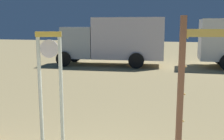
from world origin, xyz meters
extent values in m
cylinder|color=white|center=(-1.17, 2.02, 1.10)|extent=(0.07, 0.07, 2.21)
cylinder|color=white|center=(-0.80, 2.15, 1.10)|extent=(0.07, 0.07, 2.21)
cube|color=yellow|center=(-0.99, 2.08, 2.26)|extent=(0.48, 0.23, 0.10)
cylinder|color=white|center=(-1.00, 2.11, 1.99)|extent=(0.34, 0.15, 0.34)
cube|color=black|center=(-1.00, 2.13, 1.99)|extent=(0.03, 0.02, 0.08)
cube|color=black|center=(-1.00, 2.13, 1.99)|extent=(0.06, 0.03, 0.13)
cube|color=#9E6447|center=(1.44, 2.46, 1.30)|extent=(0.12, 0.12, 2.59)
cube|color=#FFD25A|center=(1.89, 2.56, 2.29)|extent=(0.81, 0.23, 0.14)
sphere|color=#FFED8A|center=(1.52, 2.48, 0.65)|extent=(0.04, 0.04, 0.04)
sphere|color=#FFDD83|center=(1.52, 2.48, 1.17)|extent=(0.04, 0.04, 0.04)
sphere|color=#FFE498|center=(1.52, 2.48, 1.69)|extent=(0.04, 0.04, 0.04)
sphere|color=#EFF098|center=(1.52, 2.48, 2.20)|extent=(0.04, 0.04, 0.04)
cylinder|color=black|center=(4.06, 15.32, 0.45)|extent=(0.90, 0.26, 0.90)
cube|color=silver|center=(-1.58, 13.47, 1.68)|extent=(4.39, 2.44, 2.47)
cube|color=#ABB6BF|center=(-4.69, 13.24, 1.40)|extent=(2.04, 2.16, 1.91)
cube|color=black|center=(-5.65, 13.16, 1.79)|extent=(0.16, 1.70, 0.84)
cylinder|color=black|center=(-5.48, 14.26, 0.45)|extent=(0.92, 0.32, 0.90)
cylinder|color=black|center=(-5.32, 12.10, 0.45)|extent=(0.92, 0.32, 0.90)
cylinder|color=black|center=(-1.09, 14.59, 0.45)|extent=(0.92, 0.32, 0.90)
cylinder|color=black|center=(-0.92, 12.44, 0.45)|extent=(0.92, 0.32, 0.90)
camera|label=1|loc=(1.36, -2.37, 2.40)|focal=41.84mm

